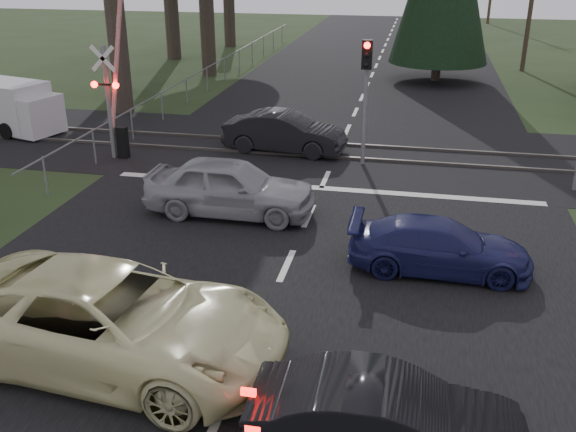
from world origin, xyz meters
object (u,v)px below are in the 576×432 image
(silver_car, at_px, (230,187))
(dark_car_far, at_px, (285,133))
(crossing_signal, at_px, (115,99))
(blue_sedan, at_px, (440,247))
(dark_hatchback, at_px, (387,422))
(cream_coupe, at_px, (111,319))
(traffic_signal_center, at_px, (366,81))
(white_van, at_px, (3,106))

(silver_car, bearing_deg, dark_car_far, -1.98)
(crossing_signal, height_order, silver_car, crossing_signal)
(silver_car, relative_size, blue_sedan, 1.13)
(crossing_signal, distance_m, dark_car_far, 5.89)
(dark_hatchback, bearing_deg, cream_coupe, 72.94)
(traffic_signal_center, distance_m, silver_car, 6.19)
(cream_coupe, bearing_deg, dark_car_far, 3.81)
(white_van, bearing_deg, traffic_signal_center, 9.56)
(traffic_signal_center, height_order, white_van, traffic_signal_center)
(cream_coupe, relative_size, dark_car_far, 1.45)
(traffic_signal_center, bearing_deg, crossing_signal, -173.85)
(white_van, bearing_deg, dark_hatchback, -27.26)
(cream_coupe, xyz_separation_m, white_van, (-11.06, 13.42, 0.13))
(dark_car_far, distance_m, white_van, 11.45)
(blue_sedan, height_order, dark_car_far, dark_car_far)
(dark_car_far, bearing_deg, silver_car, -177.01)
(traffic_signal_center, height_order, blue_sedan, traffic_signal_center)
(blue_sedan, relative_size, dark_car_far, 0.95)
(crossing_signal, xyz_separation_m, blue_sedan, (10.68, -6.30, -1.47))
(silver_car, relative_size, white_van, 0.87)
(cream_coupe, bearing_deg, traffic_signal_center, -9.73)
(dark_hatchback, height_order, white_van, white_van)
(traffic_signal_center, relative_size, dark_car_far, 0.96)
(white_van, bearing_deg, dark_car_far, 12.82)
(blue_sedan, distance_m, white_van, 18.84)
(dark_hatchback, distance_m, blue_sedan, 6.14)
(traffic_signal_center, bearing_deg, blue_sedan, -71.53)
(traffic_signal_center, height_order, silver_car, traffic_signal_center)
(traffic_signal_center, xyz_separation_m, cream_coupe, (-3.22, -11.86, -1.95))
(dark_hatchback, bearing_deg, blue_sedan, -8.30)
(cream_coupe, relative_size, blue_sedan, 1.52)
(crossing_signal, height_order, cream_coupe, crossing_signal)
(traffic_signal_center, relative_size, blue_sedan, 1.01)
(silver_car, xyz_separation_m, dark_car_far, (0.27, 5.91, -0.08))
(dark_car_far, bearing_deg, dark_hatchback, -157.03)
(dark_hatchback, height_order, silver_car, silver_car)
(traffic_signal_center, distance_m, blue_sedan, 7.90)
(crossing_signal, xyz_separation_m, white_van, (-6.01, 2.45, -1.07))
(crossing_signal, height_order, dark_car_far, crossing_signal)
(crossing_signal, bearing_deg, traffic_signal_center, 6.15)
(blue_sedan, bearing_deg, silver_car, 67.64)
(cream_coupe, bearing_deg, dark_hatchback, -100.83)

